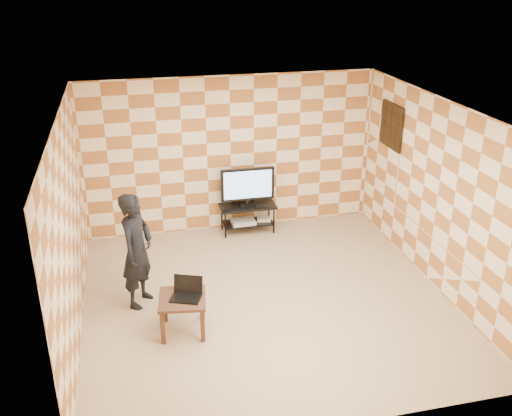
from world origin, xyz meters
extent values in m
plane|color=tan|center=(0.00, 0.00, 0.00)|extent=(5.00, 5.00, 0.00)
cube|color=beige|center=(0.00, 2.50, 1.35)|extent=(5.00, 0.02, 2.70)
cube|color=beige|center=(0.00, -2.50, 1.35)|extent=(5.00, 0.02, 2.70)
cube|color=beige|center=(-2.50, 0.00, 1.35)|extent=(0.02, 5.00, 2.70)
cube|color=beige|center=(2.50, 0.00, 1.35)|extent=(0.02, 5.00, 2.70)
cube|color=white|center=(0.00, 0.00, 2.70)|extent=(5.00, 5.00, 0.02)
cube|color=black|center=(2.47, 1.55, 1.95)|extent=(0.04, 0.72, 0.72)
cube|color=black|center=(2.47, 1.55, 1.95)|extent=(0.04, 0.03, 0.68)
cube|color=black|center=(2.47, 1.55, 1.95)|extent=(0.04, 0.68, 0.03)
cube|color=black|center=(0.23, 2.21, 0.48)|extent=(0.98, 0.44, 0.04)
cube|color=black|center=(0.23, 2.21, 0.16)|extent=(0.88, 0.39, 0.03)
cylinder|color=black|center=(-0.20, 2.04, 0.25)|extent=(0.03, 0.03, 0.50)
cylinder|color=black|center=(-0.20, 2.39, 0.25)|extent=(0.03, 0.03, 0.50)
cylinder|color=black|center=(0.66, 2.04, 0.25)|extent=(0.03, 0.03, 0.50)
cylinder|color=black|center=(0.66, 2.39, 0.25)|extent=(0.03, 0.03, 0.50)
cube|color=black|center=(0.23, 2.21, 0.51)|extent=(0.28, 0.18, 0.03)
cube|color=black|center=(0.23, 2.21, 0.57)|extent=(0.07, 0.05, 0.08)
cube|color=black|center=(0.23, 2.21, 0.89)|extent=(0.93, 0.07, 0.57)
cube|color=#6B99D2|center=(0.23, 2.18, 0.89)|extent=(0.83, 0.02, 0.49)
cube|color=#ADADAF|center=(0.14, 2.19, 0.21)|extent=(0.42, 0.31, 0.07)
cube|color=silver|center=(0.52, 2.23, 0.20)|extent=(0.26, 0.21, 0.05)
cube|color=#372311|center=(-1.21, -0.49, 0.48)|extent=(0.66, 0.66, 0.04)
cube|color=#372311|center=(-1.49, -0.70, 0.23)|extent=(0.06, 0.06, 0.46)
cube|color=#372311|center=(-1.42, -0.21, 0.23)|extent=(0.06, 0.06, 0.46)
cube|color=#372311|center=(-1.00, -0.76, 0.23)|extent=(0.06, 0.06, 0.46)
cube|color=#372311|center=(-0.94, -0.28, 0.23)|extent=(0.06, 0.06, 0.46)
cube|color=black|center=(-1.17, -0.52, 0.51)|extent=(0.44, 0.38, 0.02)
cube|color=black|center=(-1.12, -0.40, 0.63)|extent=(0.37, 0.20, 0.24)
imported|color=black|center=(-1.71, 0.32, 0.82)|extent=(0.64, 0.71, 1.63)
camera|label=1|loc=(-1.71, -6.66, 4.39)|focal=40.00mm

